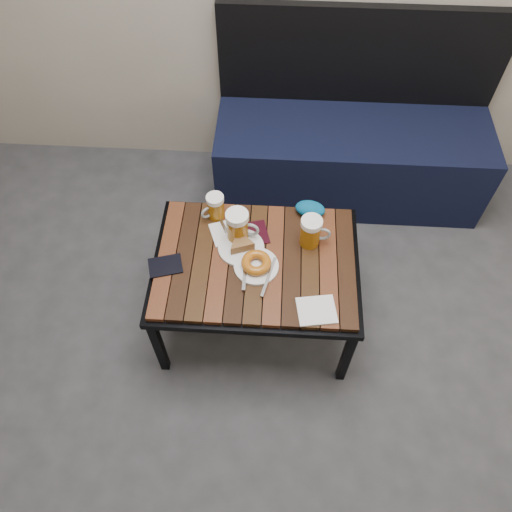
# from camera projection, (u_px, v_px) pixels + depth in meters

# --- Properties ---
(bench) EXTENTS (1.40, 0.50, 0.95)m
(bench) POSITION_uv_depth(u_px,v_px,m) (350.00, 151.00, 2.66)
(bench) COLOR black
(bench) RESTS_ON ground
(cafe_table) EXTENTS (0.84, 0.62, 0.47)m
(cafe_table) POSITION_uv_depth(u_px,v_px,m) (256.00, 266.00, 2.05)
(cafe_table) COLOR black
(cafe_table) RESTS_ON ground
(beer_mug_left) EXTENTS (0.11, 0.10, 0.12)m
(beer_mug_left) POSITION_uv_depth(u_px,v_px,m) (215.00, 207.00, 2.09)
(beer_mug_left) COLOR #90540B
(beer_mug_left) RESTS_ON cafe_table
(beer_mug_centre) EXTENTS (0.14, 0.10, 0.15)m
(beer_mug_centre) POSITION_uv_depth(u_px,v_px,m) (238.00, 226.00, 2.01)
(beer_mug_centre) COLOR #90540B
(beer_mug_centre) RESTS_ON cafe_table
(beer_mug_right) EXTENTS (0.13, 0.09, 0.14)m
(beer_mug_right) POSITION_uv_depth(u_px,v_px,m) (311.00, 232.00, 2.00)
(beer_mug_right) COLOR #90540B
(beer_mug_right) RESTS_ON cafe_table
(plate_pie) EXTENTS (0.19, 0.19, 0.05)m
(plate_pie) POSITION_uv_depth(u_px,v_px,m) (241.00, 245.00, 2.03)
(plate_pie) COLOR white
(plate_pie) RESTS_ON cafe_table
(plate_bagel) EXTENTS (0.18, 0.23, 0.05)m
(plate_bagel) POSITION_uv_depth(u_px,v_px,m) (256.00, 264.00, 1.97)
(plate_bagel) COLOR white
(plate_bagel) RESTS_ON cafe_table
(napkin_left) EXTENTS (0.16, 0.16, 0.01)m
(napkin_left) POSITION_uv_depth(u_px,v_px,m) (226.00, 232.00, 2.09)
(napkin_left) COLOR white
(napkin_left) RESTS_ON cafe_table
(napkin_right) EXTENTS (0.16, 0.14, 0.01)m
(napkin_right) POSITION_uv_depth(u_px,v_px,m) (317.00, 310.00, 1.87)
(napkin_right) COLOR white
(napkin_right) RESTS_ON cafe_table
(passport_navy) EXTENTS (0.15, 0.13, 0.01)m
(passport_navy) POSITION_uv_depth(u_px,v_px,m) (165.00, 266.00, 1.99)
(passport_navy) COLOR black
(passport_navy) RESTS_ON cafe_table
(passport_burgundy) EXTENTS (0.12, 0.14, 0.01)m
(passport_burgundy) POSITION_uv_depth(u_px,v_px,m) (257.00, 233.00, 2.09)
(passport_burgundy) COLOR black
(passport_burgundy) RESTS_ON cafe_table
(knit_pouch) EXTENTS (0.14, 0.11, 0.06)m
(knit_pouch) POSITION_uv_depth(u_px,v_px,m) (310.00, 209.00, 2.13)
(knit_pouch) COLOR #05458E
(knit_pouch) RESTS_ON cafe_table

